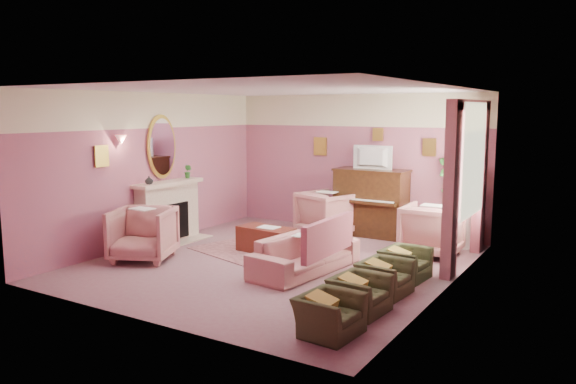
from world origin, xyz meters
The scene contains 48 objects.
floor centered at (0.00, 0.00, 0.00)m, with size 5.50×6.00×0.01m, color #875D67.
ceiling centered at (0.00, 0.00, 2.80)m, with size 5.50×6.00×0.01m, color silver.
wall_back centered at (0.00, 3.00, 1.40)m, with size 5.50×0.02×2.80m, color #875275.
wall_front centered at (0.00, -3.00, 1.40)m, with size 5.50×0.02×2.80m, color #875275.
wall_left centered at (-2.75, 0.00, 1.40)m, with size 0.02×6.00×2.80m, color #875275.
wall_right centered at (2.75, 0.00, 1.40)m, with size 0.02×6.00×2.80m, color #875275.
picture_rail_band centered at (0.00, 2.99, 2.47)m, with size 5.50×0.01×0.65m, color beige.
stripe_panel centered at (2.73, 1.30, 1.07)m, with size 0.01×3.00×2.15m, color #999E93.
fireplace_surround centered at (-2.59, 0.20, 0.55)m, with size 0.30×1.40×1.10m, color beige.
fireplace_inset centered at (-2.49, 0.20, 0.40)m, with size 0.18×0.72×0.68m, color black.
fire_ember centered at (-2.45, 0.20, 0.22)m, with size 0.06×0.54×0.10m, color orange.
mantel_shelf centered at (-2.56, 0.20, 1.12)m, with size 0.40×1.55×0.07m, color beige.
hearth centered at (-2.39, 0.20, 0.01)m, with size 0.55×1.50×0.02m, color beige.
mirror_frame centered at (-2.70, 0.20, 1.80)m, with size 0.04×0.72×1.20m, color gold.
mirror_glass centered at (-2.67, 0.20, 1.80)m, with size 0.01×0.60×1.06m, color white.
sconce_shade centered at (-2.62, -0.85, 1.98)m, with size 0.20×0.20×0.16m, color #D37971.
piano centered at (0.50, 2.68, 0.65)m, with size 1.40×0.60×1.30m, color #371F0F.
piano_keyshelf centered at (0.50, 2.33, 0.72)m, with size 1.30×0.12×0.06m, color #371F0F.
piano_keys centered at (0.50, 2.33, 0.76)m, with size 1.20×0.08×0.02m, color white.
piano_top centered at (0.50, 2.68, 1.31)m, with size 1.45×0.65×0.04m, color #371F0F.
television centered at (0.50, 2.63, 1.60)m, with size 0.80×0.12×0.48m, color black.
print_back_left centered at (-0.80, 2.96, 1.72)m, with size 0.30×0.03×0.38m, color gold.
print_back_right centered at (1.55, 2.96, 1.78)m, with size 0.26×0.03×0.34m, color gold.
print_back_mid centered at (0.50, 2.96, 2.00)m, with size 0.22×0.03×0.26m, color gold.
print_left_wall centered at (-2.71, -1.20, 1.72)m, with size 0.03×0.28×0.36m, color gold.
window_blind centered at (2.70, 1.55, 1.70)m, with size 0.03×1.40×1.80m, color beige.
curtain_left centered at (2.62, 0.63, 1.30)m, with size 0.16×0.34×2.60m, color #A74F60.
curtain_right centered at (2.62, 2.47, 1.30)m, with size 0.16×0.34×2.60m, color #A74F60.
pelmet centered at (2.62, 1.55, 2.56)m, with size 0.16×2.20×0.16m, color #A74F60.
mantel_plant centered at (-2.55, 0.75, 1.29)m, with size 0.16×0.16×0.28m, color #2D7529.
mantel_vase centered at (-2.55, -0.30, 1.23)m, with size 0.16×0.16×0.16m, color beige.
area_rug centered at (-0.48, 0.48, 0.01)m, with size 2.50×1.80×0.01m, color #935A5E.
coffee_table centered at (-0.53, 0.46, 0.23)m, with size 1.00×0.50×0.45m, color #5A2216.
table_paper centered at (-0.48, 0.46, 0.46)m, with size 0.35×0.28×0.01m, color silver.
sofa centered at (0.65, -0.22, 0.40)m, with size 0.66×1.98×0.80m, color tan.
sofa_throw centered at (1.05, -0.22, 0.60)m, with size 0.10×1.50×0.55m, color #A74F60.
floral_armchair_left centered at (-0.25, 2.24, 0.49)m, with size 0.94×0.94×0.98m, color tan.
floral_armchair_right centered at (2.02, 1.77, 0.49)m, with size 0.94×0.94×0.98m, color tan.
floral_armchair_front centered at (-1.99, -1.04, 0.49)m, with size 0.94×0.94×0.98m, color tan.
olive_chair_a centered at (2.09, -2.22, 0.30)m, with size 0.50×0.71×0.61m, color #3C4324.
olive_chair_b centered at (2.09, -1.40, 0.30)m, with size 0.50×0.71×0.61m, color #3C4324.
olive_chair_c centered at (2.09, -0.58, 0.30)m, with size 0.50×0.71×0.61m, color #3C4324.
olive_chair_d centered at (2.09, 0.24, 0.30)m, with size 0.50×0.71×0.61m, color #3C4324.
side_table centered at (2.24, 2.64, 0.35)m, with size 0.52×0.52×0.70m, color white.
side_plant_big centered at (2.24, 2.64, 0.87)m, with size 0.30×0.30×0.34m, color #2D7529.
side_plant_small centered at (2.36, 2.54, 0.84)m, with size 0.16×0.16×0.28m, color #2D7529.
palm_pot centered at (2.18, 2.67, 0.17)m, with size 0.34×0.34×0.34m, color #925D42.
palm_plant centered at (2.18, 2.67, 1.06)m, with size 0.76×0.76×1.44m, color #2D7529.
Camera 1 is at (4.80, -7.56, 2.48)m, focal length 35.00 mm.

